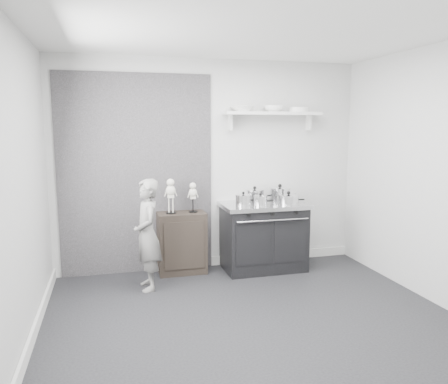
{
  "coord_description": "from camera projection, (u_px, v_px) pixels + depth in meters",
  "views": [
    {
      "loc": [
        -1.29,
        -3.73,
        1.87
      ],
      "look_at": [
        -0.04,
        0.95,
        1.12
      ],
      "focal_mm": 35.0,
      "sensor_mm": 36.0,
      "label": 1
    }
  ],
  "objects": [
    {
      "name": "plate_stack",
      "position": [
        299.0,
        110.0,
        5.75
      ],
      "size": [
        0.26,
        0.26,
        0.06
      ],
      "primitive_type": "cylinder",
      "color": "silver",
      "rests_on": "wall_shelf"
    },
    {
      "name": "pot_back_left",
      "position": [
        255.0,
        196.0,
        5.7
      ],
      "size": [
        0.33,
        0.25,
        0.21
      ],
      "color": "silver",
      "rests_on": "stove"
    },
    {
      "name": "skeleton_full",
      "position": [
        171.0,
        193.0,
        5.41
      ],
      "size": [
        0.14,
        0.09,
        0.5
      ],
      "primitive_type": null,
      "color": "silver",
      "rests_on": "side_cabinet"
    },
    {
      "name": "bowl_large",
      "position": [
        242.0,
        109.0,
        5.55
      ],
      "size": [
        0.29,
        0.29,
        0.07
      ],
      "primitive_type": "imported",
      "color": "white",
      "rests_on": "wall_shelf"
    },
    {
      "name": "pot_front_center",
      "position": [
        260.0,
        201.0,
        5.43
      ],
      "size": [
        0.26,
        0.17,
        0.16
      ],
      "color": "silver",
      "rests_on": "stove"
    },
    {
      "name": "child",
      "position": [
        147.0,
        235.0,
        4.95
      ],
      "size": [
        0.34,
        0.49,
        1.27
      ],
      "primitive_type": "imported",
      "rotation": [
        0.0,
        0.0,
        -1.49
      ],
      "color": "slate",
      "rests_on": "ground"
    },
    {
      "name": "bowl_small",
      "position": [
        274.0,
        109.0,
        5.66
      ],
      "size": [
        0.25,
        0.25,
        0.08
      ],
      "primitive_type": "imported",
      "color": "white",
      "rests_on": "wall_shelf"
    },
    {
      "name": "side_cabinet",
      "position": [
        182.0,
        243.0,
        5.54
      ],
      "size": [
        0.6,
        0.35,
        0.78
      ],
      "primitive_type": "cube",
      "color": "black",
      "rests_on": "ground"
    },
    {
      "name": "pot_back_right",
      "position": [
        280.0,
        194.0,
        5.77
      ],
      "size": [
        0.37,
        0.28,
        0.23
      ],
      "color": "silver",
      "rests_on": "stove"
    },
    {
      "name": "skeleton_torso",
      "position": [
        193.0,
        195.0,
        5.49
      ],
      "size": [
        0.12,
        0.08,
        0.44
      ],
      "primitive_type": null,
      "color": "silver",
      "rests_on": "side_cabinet"
    },
    {
      "name": "wall_shelf",
      "position": [
        272.0,
        114.0,
        5.67
      ],
      "size": [
        1.3,
        0.26,
        0.24
      ],
      "color": "silver",
      "rests_on": "room_shell"
    },
    {
      "name": "ground",
      "position": [
        254.0,
        322.0,
        4.17
      ],
      "size": [
        4.0,
        4.0,
        0.0
      ],
      "primitive_type": "plane",
      "color": "black",
      "rests_on": "ground"
    },
    {
      "name": "pot_front_left",
      "position": [
        243.0,
        200.0,
        5.44
      ],
      "size": [
        0.29,
        0.2,
        0.18
      ],
      "color": "silver",
      "rests_on": "stove"
    },
    {
      "name": "pot_front_right",
      "position": [
        288.0,
        199.0,
        5.52
      ],
      "size": [
        0.35,
        0.27,
        0.17
      ],
      "color": "silver",
      "rests_on": "stove"
    },
    {
      "name": "room_shell",
      "position": [
        242.0,
        150.0,
        4.04
      ],
      "size": [
        4.02,
        3.62,
        2.71
      ],
      "color": "beige",
      "rests_on": "ground"
    },
    {
      "name": "stove",
      "position": [
        263.0,
        236.0,
        5.67
      ],
      "size": [
        1.09,
        0.68,
        0.87
      ],
      "color": "black",
      "rests_on": "ground"
    }
  ]
}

